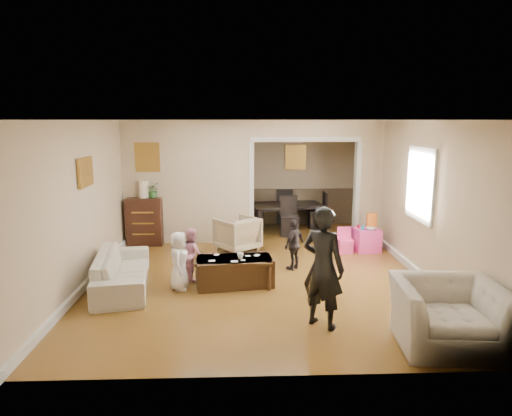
{
  "coord_description": "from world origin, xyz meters",
  "views": [
    {
      "loc": [
        -0.29,
        -7.71,
        2.59
      ],
      "look_at": [
        0.0,
        0.2,
        1.05
      ],
      "focal_mm": 31.51,
      "sensor_mm": 36.0,
      "label": 1
    }
  ],
  "objects_px": {
    "play_table": "(366,240)",
    "child_toddler": "(294,244)",
    "sofa": "(122,270)",
    "coffee_table": "(234,271)",
    "child_kneel_a": "(179,261)",
    "cyan_cup": "(363,227)",
    "dining_table": "(286,217)",
    "armchair_front": "(447,315)",
    "armchair_back": "(237,234)",
    "child_kneel_b": "(192,254)",
    "coffee_cup": "(240,256)",
    "dresser": "(145,221)",
    "adult_person": "(323,267)",
    "table_lamp": "(144,189)"
  },
  "relations": [
    {
      "from": "coffee_table",
      "to": "coffee_cup",
      "type": "bearing_deg",
      "value": -26.57
    },
    {
      "from": "sofa",
      "to": "child_toddler",
      "type": "height_order",
      "value": "child_toddler"
    },
    {
      "from": "sofa",
      "to": "cyan_cup",
      "type": "distance_m",
      "value": 4.67
    },
    {
      "from": "armchair_back",
      "to": "table_lamp",
      "type": "relative_size",
      "value": 2.09
    },
    {
      "from": "cyan_cup",
      "to": "coffee_cup",
      "type": "bearing_deg",
      "value": -143.22
    },
    {
      "from": "cyan_cup",
      "to": "child_kneel_a",
      "type": "distance_m",
      "value": 3.9
    },
    {
      "from": "cyan_cup",
      "to": "adult_person",
      "type": "xyz_separation_m",
      "value": [
        -1.41,
        -3.28,
        0.29
      ]
    },
    {
      "from": "sofa",
      "to": "play_table",
      "type": "relative_size",
      "value": 4.06
    },
    {
      "from": "dresser",
      "to": "cyan_cup",
      "type": "relative_size",
      "value": 12.61
    },
    {
      "from": "play_table",
      "to": "child_kneel_a",
      "type": "bearing_deg",
      "value": -150.5
    },
    {
      "from": "armchair_back",
      "to": "child_kneel_b",
      "type": "height_order",
      "value": "child_kneel_b"
    },
    {
      "from": "dresser",
      "to": "table_lamp",
      "type": "distance_m",
      "value": 0.68
    },
    {
      "from": "coffee_table",
      "to": "dresser",
      "type": "bearing_deg",
      "value": 127.46
    },
    {
      "from": "cyan_cup",
      "to": "child_toddler",
      "type": "height_order",
      "value": "child_toddler"
    },
    {
      "from": "armchair_front",
      "to": "dining_table",
      "type": "relative_size",
      "value": 0.68
    },
    {
      "from": "dining_table",
      "to": "adult_person",
      "type": "height_order",
      "value": "adult_person"
    },
    {
      "from": "play_table",
      "to": "child_toddler",
      "type": "bearing_deg",
      "value": -145.96
    },
    {
      "from": "dresser",
      "to": "play_table",
      "type": "bearing_deg",
      "value": -8.31
    },
    {
      "from": "sofa",
      "to": "cyan_cup",
      "type": "xyz_separation_m",
      "value": [
        4.3,
        1.82,
        0.22
      ]
    },
    {
      "from": "child_kneel_a",
      "to": "coffee_cup",
      "type": "bearing_deg",
      "value": -83.2
    },
    {
      "from": "cyan_cup",
      "to": "adult_person",
      "type": "height_order",
      "value": "adult_person"
    },
    {
      "from": "coffee_table",
      "to": "play_table",
      "type": "height_order",
      "value": "play_table"
    },
    {
      "from": "dresser",
      "to": "armchair_front",
      "type": "bearing_deg",
      "value": -45.97
    },
    {
      "from": "sofa",
      "to": "child_kneel_a",
      "type": "relative_size",
      "value": 2.11
    },
    {
      "from": "sofa",
      "to": "dining_table",
      "type": "relative_size",
      "value": 1.13
    },
    {
      "from": "coffee_table",
      "to": "child_kneel_a",
      "type": "relative_size",
      "value": 1.3
    },
    {
      "from": "play_table",
      "to": "cyan_cup",
      "type": "bearing_deg",
      "value": -153.43
    },
    {
      "from": "coffee_cup",
      "to": "child_toddler",
      "type": "height_order",
      "value": "child_toddler"
    },
    {
      "from": "coffee_cup",
      "to": "cyan_cup",
      "type": "xyz_separation_m",
      "value": [
        2.44,
        1.83,
        0.0
      ]
    },
    {
      "from": "play_table",
      "to": "child_kneel_b",
      "type": "relative_size",
      "value": 0.55
    },
    {
      "from": "armchair_back",
      "to": "dining_table",
      "type": "height_order",
      "value": "armchair_back"
    },
    {
      "from": "sofa",
      "to": "coffee_table",
      "type": "height_order",
      "value": "sofa"
    },
    {
      "from": "coffee_table",
      "to": "child_kneel_a",
      "type": "bearing_deg",
      "value": -169.99
    },
    {
      "from": "coffee_cup",
      "to": "play_table",
      "type": "bearing_deg",
      "value": 36.42
    },
    {
      "from": "armchair_front",
      "to": "play_table",
      "type": "height_order",
      "value": "armchair_front"
    },
    {
      "from": "sofa",
      "to": "play_table",
      "type": "xyz_separation_m",
      "value": [
        4.4,
        1.87,
        -0.05
      ]
    },
    {
      "from": "armchair_back",
      "to": "coffee_cup",
      "type": "xyz_separation_m",
      "value": [
        0.06,
        -2.03,
        0.16
      ]
    },
    {
      "from": "armchair_front",
      "to": "coffee_table",
      "type": "height_order",
      "value": "armchair_front"
    },
    {
      "from": "sofa",
      "to": "child_kneel_b",
      "type": "xyz_separation_m",
      "value": [
        1.06,
        0.34,
        0.15
      ]
    },
    {
      "from": "coffee_table",
      "to": "child_toddler",
      "type": "bearing_deg",
      "value": 35.54
    },
    {
      "from": "armchair_back",
      "to": "coffee_cup",
      "type": "height_order",
      "value": "armchair_back"
    },
    {
      "from": "child_kneel_a",
      "to": "child_toddler",
      "type": "height_order",
      "value": "child_kneel_a"
    },
    {
      "from": "coffee_cup",
      "to": "child_kneel_b",
      "type": "distance_m",
      "value": 0.88
    },
    {
      "from": "play_table",
      "to": "adult_person",
      "type": "xyz_separation_m",
      "value": [
        -1.51,
        -3.33,
        0.56
      ]
    },
    {
      "from": "dining_table",
      "to": "child_kneel_b",
      "type": "xyz_separation_m",
      "value": [
        -1.93,
        -3.48,
        0.13
      ]
    },
    {
      "from": "armchair_back",
      "to": "dresser",
      "type": "xyz_separation_m",
      "value": [
        -1.95,
        0.51,
        0.16
      ]
    },
    {
      "from": "armchair_front",
      "to": "child_kneel_a",
      "type": "relative_size",
      "value": 1.27
    },
    {
      "from": "sofa",
      "to": "dresser",
      "type": "height_order",
      "value": "dresser"
    },
    {
      "from": "play_table",
      "to": "armchair_front",
      "type": "bearing_deg",
      "value": -92.17
    },
    {
      "from": "play_table",
      "to": "adult_person",
      "type": "distance_m",
      "value": 3.7
    }
  ]
}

